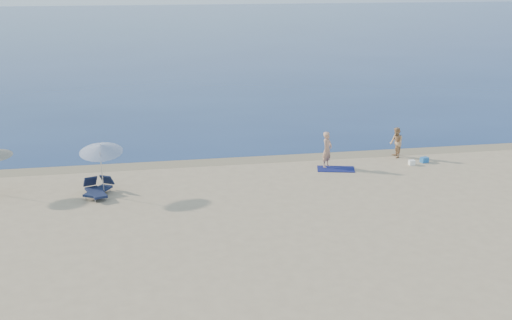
{
  "coord_description": "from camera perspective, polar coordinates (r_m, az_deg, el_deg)",
  "views": [
    {
      "loc": [
        -7.38,
        -14.31,
        10.23
      ],
      "look_at": [
        -1.75,
        16.0,
        1.0
      ],
      "focal_mm": 45.0,
      "sensor_mm": 36.0,
      "label": 1
    }
  ],
  "objects": [
    {
      "name": "sea",
      "position": [
        115.0,
        -6.93,
        11.45
      ],
      "size": [
        240.0,
        160.0,
        0.01
      ],
      "primitive_type": "cube",
      "color": "navy",
      "rests_on": "ground"
    },
    {
      "name": "umbrella_near",
      "position": [
        30.5,
        -13.62,
        1.0
      ],
      "size": [
        2.14,
        2.17,
        2.64
      ],
      "rotation": [
        0.0,
        0.0,
        -0.07
      ],
      "color": "silver",
      "rests_on": "ground"
    },
    {
      "name": "lounger_right",
      "position": [
        31.02,
        -13.73,
        -2.51
      ],
      "size": [
        1.43,
        1.86,
        0.8
      ],
      "rotation": [
        0.0,
        0.0,
        -0.53
      ],
      "color": "#151D39",
      "rests_on": "ground"
    },
    {
      "name": "wet_sand_strip",
      "position": [
        35.99,
        1.76,
        0.15
      ],
      "size": [
        240.0,
        1.6,
        0.0
      ],
      "primitive_type": "cube",
      "color": "#847254",
      "rests_on": "ground"
    },
    {
      "name": "beach_towel",
      "position": [
        34.27,
        7.11,
        -0.8
      ],
      "size": [
        2.16,
        1.54,
        0.03
      ],
      "primitive_type": "cube",
      "rotation": [
        0.0,
        0.0,
        -0.25
      ],
      "color": "#0E1249",
      "rests_on": "ground"
    },
    {
      "name": "blue_cooler",
      "position": [
        36.39,
        14.74,
        0.02
      ],
      "size": [
        0.48,
        0.4,
        0.29
      ],
      "primitive_type": "cube",
      "rotation": [
        0.0,
        0.0,
        0.28
      ],
      "color": "#2167B6",
      "rests_on": "ground"
    },
    {
      "name": "white_bag",
      "position": [
        35.76,
        13.68,
        -0.22
      ],
      "size": [
        0.31,
        0.27,
        0.26
      ],
      "primitive_type": "cube",
      "rotation": [
        0.0,
        0.0,
        -0.0
      ],
      "color": "white",
      "rests_on": "ground"
    },
    {
      "name": "person_right",
      "position": [
        36.83,
        12.37,
        1.53
      ],
      "size": [
        0.67,
        0.85,
        1.71
      ],
      "primitive_type": "imported",
      "rotation": [
        0.0,
        0.0,
        -1.6
      ],
      "color": "tan",
      "rests_on": "ground"
    },
    {
      "name": "lounger_left",
      "position": [
        30.85,
        -14.13,
        -2.64
      ],
      "size": [
        1.2,
        1.94,
        0.81
      ],
      "rotation": [
        0.0,
        0.0,
        0.35
      ],
      "color": "#141B38",
      "rests_on": "ground"
    },
    {
      "name": "person_left",
      "position": [
        34.35,
        6.34,
        0.92
      ],
      "size": [
        0.83,
        0.83,
        1.94
      ],
      "primitive_type": "imported",
      "rotation": [
        0.0,
        0.0,
        0.8
      ],
      "color": "tan",
      "rests_on": "ground"
    }
  ]
}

